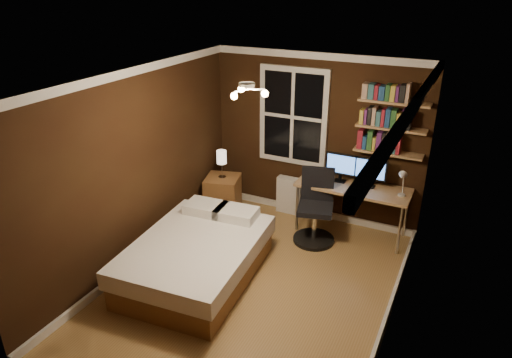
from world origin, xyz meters
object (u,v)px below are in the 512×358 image
at_px(monitor_left, 341,168).
at_px(desk_lamp, 403,183).
at_px(radiator, 289,195).
at_px(office_chair, 315,214).
at_px(monitor_right, 370,173).
at_px(desk, 353,190).
at_px(bed, 197,257).
at_px(bedside_lamp, 222,164).
at_px(nightstand, 223,196).

height_order(monitor_left, desk_lamp, desk_lamp).
xyz_separation_m(monitor_left, desk_lamp, (0.88, -0.17, 0.01)).
xyz_separation_m(radiator, office_chair, (0.63, -0.61, 0.11)).
relative_size(monitor_right, desk_lamp, 1.01).
xyz_separation_m(desk, monitor_left, (-0.22, 0.08, 0.27)).
distance_m(radiator, monitor_left, 1.06).
height_order(radiator, monitor_left, monitor_left).
bearing_deg(radiator, desk_lamp, -9.94).
bearing_deg(radiator, bed, -100.05).
bearing_deg(monitor_left, bed, -121.29).
distance_m(bedside_lamp, monitor_right, 2.18).
relative_size(bedside_lamp, desk_lamp, 0.99).
bearing_deg(office_chair, nightstand, 161.85).
relative_size(bed, bedside_lamp, 4.64).
relative_size(nightstand, monitor_left, 1.40).
xyz_separation_m(bedside_lamp, radiator, (0.92, 0.50, -0.54)).
bearing_deg(desk, radiator, 168.71).
xyz_separation_m(bedside_lamp, monitor_right, (2.15, 0.38, 0.12)).
height_order(nightstand, monitor_right, monitor_right).
relative_size(radiator, desk, 0.37).
bearing_deg(bed, desk, 48.47).
bearing_deg(bed, bedside_lamp, 104.38).
xyz_separation_m(monitor_right, desk_lamp, (0.46, -0.17, 0.01)).
distance_m(radiator, desk_lamp, 1.85).
height_order(bedside_lamp, monitor_left, monitor_left).
relative_size(desk_lamp, office_chair, 0.42).
height_order(nightstand, desk_lamp, desk_lamp).
distance_m(nightstand, desk_lamp, 2.70).
bearing_deg(desk, nightstand, -171.34).
height_order(monitor_left, office_chair, monitor_left).
bearing_deg(nightstand, monitor_right, -5.63).
bearing_deg(office_chair, radiator, 121.93).
relative_size(bed, office_chair, 1.93).
xyz_separation_m(desk, office_chair, (-0.40, -0.40, -0.28)).
distance_m(bed, monitor_left, 2.39).
bearing_deg(monitor_right, bedside_lamp, -170.08).
bearing_deg(monitor_left, desk, -19.94).
height_order(radiator, monitor_right, monitor_right).
xyz_separation_m(bedside_lamp, office_chair, (1.55, -0.10, -0.43)).
distance_m(monitor_right, desk_lamp, 0.49).
relative_size(bedside_lamp, office_chair, 0.41).
bearing_deg(radiator, monitor_right, -5.92).
distance_m(radiator, desk, 1.13).
distance_m(bed, nightstand, 1.67).
distance_m(desk, desk_lamp, 0.72).
height_order(bedside_lamp, desk_lamp, desk_lamp).
bearing_deg(radiator, nightstand, -151.16).
height_order(desk, monitor_right, monitor_right).
xyz_separation_m(bed, desk, (1.41, 1.88, 0.41)).
relative_size(monitor_right, office_chair, 0.42).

